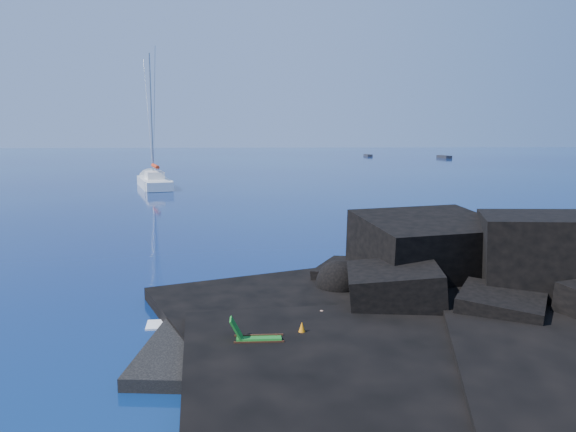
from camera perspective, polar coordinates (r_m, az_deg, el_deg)
The scene contains 11 objects.
ground at distance 16.66m, azimuth -15.10°, elevation -13.87°, with size 400.00×400.00×0.00m, color #030539.
headland at distance 21.42m, azimuth 23.98°, elevation -9.22°, with size 24.00×24.00×3.60m, color black, non-canonical shape.
beach at distance 16.82m, azimuth 0.88°, elevation -13.34°, with size 8.50×6.00×0.70m, color black.
surf_foam at distance 21.09m, azimuth 1.35°, elevation -8.73°, with size 10.00×8.00×0.06m, color white, non-canonical shape.
sailboat at distance 65.17m, azimuth -13.42°, elevation 2.86°, with size 2.98×14.20×14.89m, color white, non-canonical shape.
deck_chair at distance 15.73m, azimuth -2.98°, elevation -11.69°, with size 1.41×0.62×0.97m, color #176B1E, non-canonical shape.
towel at distance 18.02m, azimuth 2.04°, elevation -10.55°, with size 1.97×0.93×0.05m, color silver.
sunbather at distance 17.97m, azimuth 2.05°, elevation -10.09°, with size 1.87×0.46×0.25m, color tan, non-canonical shape.
marker_cone at distance 16.32m, azimuth 1.42°, elevation -11.65°, with size 0.38×0.38×0.57m, color orange.
distant_boat_a at distance 142.17m, azimuth 8.13°, elevation 6.02°, with size 1.23×3.95×0.53m, color #242429.
distant_boat_b at distance 136.58m, azimuth 15.58°, elevation 5.68°, with size 1.52×4.88×0.65m, color black.
Camera 1 is at (3.35, -15.06, 6.30)m, focal length 35.00 mm.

